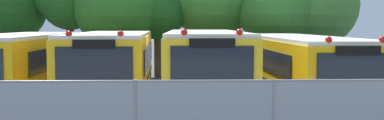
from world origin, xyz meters
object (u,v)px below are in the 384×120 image
at_px(tree_0, 6,3).
at_px(tree_2, 117,2).
at_px(tree_1, 66,0).
at_px(tree_3, 158,10).
at_px(school_bus_2, 204,64).
at_px(school_bus_3, 297,66).
at_px(school_bus_1, 113,65).
at_px(tree_6, 312,6).
at_px(tree_5, 277,5).
at_px(school_bus_0, 22,65).

xyz_separation_m(tree_0, tree_2, (6.36, -1.23, -0.01)).
relative_size(tree_0, tree_1, 1.10).
xyz_separation_m(tree_2, tree_3, (2.21, 0.05, -0.43)).
bearing_deg(tree_2, school_bus_2, -65.49).
bearing_deg(school_bus_3, school_bus_1, -0.49).
bearing_deg(school_bus_2, school_bus_1, 0.19).
bearing_deg(tree_2, tree_6, -3.12).
bearing_deg(tree_1, tree_5, -5.45).
height_order(school_bus_2, tree_1, tree_1).
height_order(school_bus_0, school_bus_2, school_bus_2).
height_order(tree_3, tree_5, tree_5).
relative_size(school_bus_1, tree_1, 1.60).
bearing_deg(tree_1, school_bus_0, -87.14).
bearing_deg(tree_5, tree_0, 173.29).
bearing_deg(school_bus_1, tree_3, -99.33).
distance_m(school_bus_1, tree_3, 9.48).
bearing_deg(school_bus_3, tree_5, -97.93).
xyz_separation_m(school_bus_0, school_bus_1, (3.30, -0.29, 0.02)).
xyz_separation_m(tree_3, tree_5, (6.39, -0.59, 0.28)).
xyz_separation_m(tree_3, tree_6, (8.25, -0.62, 0.24)).
xyz_separation_m(school_bus_0, school_bus_3, (9.94, -0.25, -0.04)).
bearing_deg(school_bus_1, school_bus_3, 179.19).
relative_size(school_bus_3, tree_1, 1.97).
bearing_deg(school_bus_2, tree_6, -125.12).
height_order(school_bus_1, school_bus_3, school_bus_1).
relative_size(school_bus_0, school_bus_3, 0.88).
height_order(school_bus_2, tree_6, tree_6).
height_order(school_bus_3, tree_6, tree_6).
height_order(tree_0, tree_3, tree_0).
relative_size(tree_0, tree_3, 1.22).
height_order(school_bus_0, school_bus_3, school_bus_0).
xyz_separation_m(tree_0, tree_5, (14.97, -1.76, -0.16)).
height_order(tree_1, tree_5, tree_5).
bearing_deg(tree_6, tree_3, 175.71).
height_order(tree_0, tree_6, tree_0).
xyz_separation_m(school_bus_0, tree_2, (2.39, 8.78, 2.67)).
height_order(school_bus_2, school_bus_3, school_bus_2).
relative_size(tree_0, tree_5, 1.00).
relative_size(tree_5, tree_6, 1.03).
distance_m(school_bus_3, tree_2, 12.08).
height_order(tree_0, tree_2, tree_2).
bearing_deg(school_bus_3, school_bus_0, -2.27).
height_order(school_bus_1, tree_5, tree_5).
height_order(school_bus_1, tree_0, tree_0).
height_order(school_bus_1, tree_6, tree_6).
relative_size(school_bus_0, tree_0, 1.57).
bearing_deg(tree_3, school_bus_2, -78.01).
xyz_separation_m(school_bus_2, school_bus_3, (3.38, 0.10, -0.09)).
distance_m(school_bus_0, tree_6, 15.46).
distance_m(tree_1, tree_2, 2.92).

